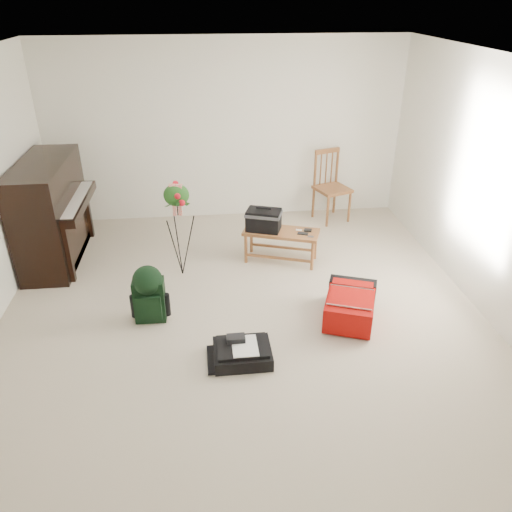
{
  "coord_description": "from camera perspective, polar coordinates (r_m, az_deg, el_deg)",
  "views": [
    {
      "loc": [
        -0.33,
        -4.2,
        3.02
      ],
      "look_at": [
        0.17,
        0.35,
        0.55
      ],
      "focal_mm": 35.0,
      "sensor_mm": 36.0,
      "label": 1
    }
  ],
  "objects": [
    {
      "name": "wall_right",
      "position": [
        5.36,
        26.22,
        6.09
      ],
      "size": [
        0.04,
        5.5,
        2.5
      ],
      "primitive_type": "cube",
      "color": "white",
      "rests_on": "floor"
    },
    {
      "name": "bench",
      "position": [
        6.02,
        1.53,
        3.53
      ],
      "size": [
        0.98,
        0.64,
        0.7
      ],
      "rotation": [
        0.0,
        0.0,
        -0.34
      ],
      "color": "#985E32",
      "rests_on": "floor"
    },
    {
      "name": "flower_stand",
      "position": [
        5.78,
        -8.77,
        2.88
      ],
      "size": [
        0.43,
        0.43,
        1.16
      ],
      "rotation": [
        0.0,
        0.0,
        -0.18
      ],
      "color": "black",
      "rests_on": "floor"
    },
    {
      "name": "ceiling",
      "position": [
        4.25,
        -1.87,
        21.29
      ],
      "size": [
        5.0,
        5.5,
        0.01
      ],
      "primitive_type": "cube",
      "color": "white",
      "rests_on": "wall_back"
    },
    {
      "name": "piano",
      "position": [
        6.55,
        -22.26,
        4.46
      ],
      "size": [
        0.71,
        1.5,
        1.25
      ],
      "color": "black",
      "rests_on": "floor"
    },
    {
      "name": "black_duffel",
      "position": [
        4.65,
        -1.58,
        -10.93
      ],
      "size": [
        0.53,
        0.42,
        0.22
      ],
      "rotation": [
        0.0,
        0.0,
        0.01
      ],
      "color": "black",
      "rests_on": "floor"
    },
    {
      "name": "wall_back",
      "position": [
        7.18,
        -3.51,
        14.0
      ],
      "size": [
        5.0,
        0.04,
        2.5
      ],
      "primitive_type": "cube",
      "color": "white",
      "rests_on": "floor"
    },
    {
      "name": "red_suitcase",
      "position": [
        5.24,
        10.53,
        -5.28
      ],
      "size": [
        0.69,
        0.84,
        0.3
      ],
      "rotation": [
        0.0,
        0.0,
        -0.36
      ],
      "color": "red",
      "rests_on": "floor"
    },
    {
      "name": "floor",
      "position": [
        5.18,
        -1.44,
        -7.31
      ],
      "size": [
        5.0,
        5.5,
        0.01
      ],
      "primitive_type": "cube",
      "color": "beige",
      "rests_on": "ground"
    },
    {
      "name": "dining_chair",
      "position": [
        7.33,
        8.66,
        7.84
      ],
      "size": [
        0.56,
        0.56,
        1.01
      ],
      "rotation": [
        0.0,
        0.0,
        0.36
      ],
      "color": "#985E32",
      "rests_on": "floor"
    },
    {
      "name": "green_backpack",
      "position": [
        5.12,
        -12.17,
        -3.97
      ],
      "size": [
        0.31,
        0.3,
        0.61
      ],
      "rotation": [
        0.0,
        0.0,
        -0.02
      ],
      "color": "black",
      "rests_on": "floor"
    }
  ]
}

